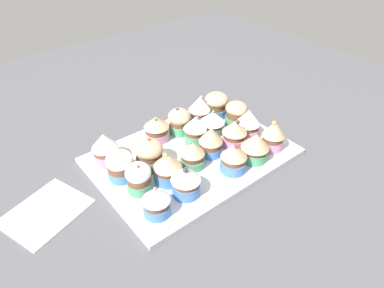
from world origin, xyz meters
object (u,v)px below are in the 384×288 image
Objects in this scene: cupcake_12 at (149,154)px; cupcake_13 at (195,129)px; cupcake_4 at (273,135)px; cupcake_8 at (211,141)px; cupcake_3 at (255,146)px; cupcake_16 at (105,148)px; cupcake_1 at (186,180)px; cupcake_5 at (139,178)px; cupcake_10 at (248,123)px; cupcake_15 at (236,113)px; cupcake_19 at (200,109)px; cupcake_18 at (179,121)px; cupcake_17 at (157,128)px; cupcake_6 at (168,167)px; napkin at (46,211)px; baking_tray at (192,156)px; cupcake_9 at (234,133)px; cupcake_2 at (234,157)px; cupcake_7 at (193,154)px; cupcake_0 at (156,201)px; cupcake_20 at (216,104)px; cupcake_11 at (120,165)px; cupcake_14 at (212,122)px.

cupcake_12 is 14.07cm from cupcake_13.
cupcake_4 reaches higher than cupcake_8.
cupcake_13 is (-6.64, 13.94, 0.14)cm from cupcake_3.
cupcake_1 is at bearing -68.51° from cupcake_16.
cupcake_10 is (32.57, -0.28, 0.34)cm from cupcake_5.
cupcake_19 is (-6.72, 7.21, 0.40)cm from cupcake_15.
cupcake_18 is (-6.98, 20.14, -0.27)cm from cupcake_3.
cupcake_13 is 1.00× the size of cupcake_16.
cupcake_5 reaches higher than cupcake_17.
cupcake_6 is 0.96× the size of cupcake_19.
cupcake_8 is 39.14cm from napkin.
cupcake_13 and cupcake_16 have the same top height.
baking_tray is at bearing 169.75° from cupcake_10.
cupcake_12 is at bearing 93.75° from cupcake_6.
baking_tray is 6.34× the size of cupcake_5.
cupcake_3 is 0.96× the size of cupcake_9.
cupcake_2 is at bearing -22.01° from napkin.
cupcake_8 is (6.27, 0.84, 0.33)cm from cupcake_7.
cupcake_12 is 22.32cm from cupcake_19.
cupcake_10 is at bearing 12.70° from cupcake_0.
cupcake_8 is (13.59, 1.32, 0.06)cm from cupcake_6.
cupcake_13 reaches higher than baking_tray.
napkin is (-51.89, 2.29, -4.41)cm from cupcake_15.
cupcake_15 is 0.44× the size of napkin.
cupcake_20 is (32.78, 11.94, 0.23)cm from cupcake_5.
cupcake_4 is at bearing -22.22° from cupcake_11.
cupcake_14 is (9.75, 3.66, 4.03)cm from baking_tray.
cupcake_18 is (20.63, 19.80, 0.03)cm from cupcake_0.
cupcake_7 reaches higher than cupcake_14.
cupcake_13 is 38.47cm from napkin.
cupcake_11 is at bearing 179.38° from cupcake_13.
cupcake_3 is 21.31cm from cupcake_18.
cupcake_18 is (6.36, -1.09, 0.10)cm from cupcake_17.
cupcake_8 is at bearing -11.33° from napkin.
cupcake_2 is 41.37cm from napkin.
cupcake_1 is at bearing -134.24° from baking_tray.
cupcake_18 is (-0.32, 12.04, -0.24)cm from cupcake_8.
cupcake_16 is (-27.65, 21.12, 0.15)cm from cupcake_3.
cupcake_12 is 24.60cm from napkin.
cupcake_20 reaches higher than cupcake_18.
cupcake_5 is at bearing 168.09° from cupcake_6.
cupcake_4 reaches higher than cupcake_17.
cupcake_20 is at bearing -5.69° from cupcake_19.
baking_tray is 6.64cm from cupcake_13.
cupcake_18 is at bearing 43.83° from cupcake_0.
cupcake_13 reaches higher than napkin.
cupcake_3 is at bearing -18.49° from cupcake_6.
cupcake_12 is (-0.43, 6.61, -0.11)cm from cupcake_6.
cupcake_9 is at bearing -17.33° from cupcake_12.
cupcake_6 and cupcake_10 have the same top height.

